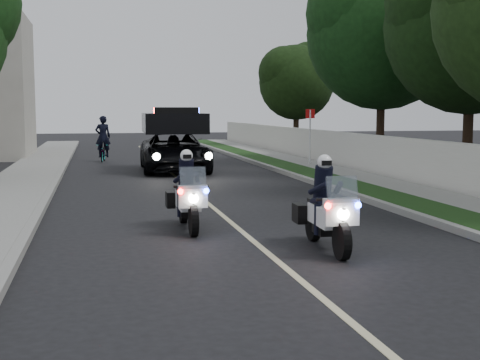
{
  "coord_description": "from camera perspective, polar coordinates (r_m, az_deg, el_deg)",
  "views": [
    {
      "loc": [
        -2.79,
        -8.59,
        2.41
      ],
      "look_at": [
        0.03,
        4.15,
        1.0
      ],
      "focal_mm": 48.69,
      "sensor_mm": 36.0,
      "label": 1
    }
  ],
  "objects": [
    {
      "name": "ground",
      "position": [
        9.35,
        5.39,
        -8.81
      ],
      "size": [
        120.0,
        120.0,
        0.0
      ],
      "primitive_type": "plane",
      "color": "black",
      "rests_on": "ground"
    },
    {
      "name": "curb_right",
      "position": [
        19.96,
        7.79,
        -0.6
      ],
      "size": [
        0.2,
        60.0,
        0.15
      ],
      "primitive_type": "cube",
      "color": "gray",
      "rests_on": "ground"
    },
    {
      "name": "grass_verge",
      "position": [
        20.21,
        9.65,
        -0.54
      ],
      "size": [
        1.2,
        60.0,
        0.16
      ],
      "primitive_type": "cube",
      "color": "#193814",
      "rests_on": "ground"
    },
    {
      "name": "sidewalk_right",
      "position": [
        20.74,
        12.98,
        -0.44
      ],
      "size": [
        1.4,
        60.0,
        0.16
      ],
      "primitive_type": "cube",
      "color": "gray",
      "rests_on": "ground"
    },
    {
      "name": "property_wall",
      "position": [
        21.12,
        15.48,
        1.45
      ],
      "size": [
        0.22,
        60.0,
        1.5
      ],
      "primitive_type": "cube",
      "color": "beige",
      "rests_on": "ground"
    },
    {
      "name": "curb_left",
      "position": [
        18.78,
        -16.4,
        -1.22
      ],
      "size": [
        0.2,
        60.0,
        0.15
      ],
      "primitive_type": "cube",
      "color": "gray",
      "rests_on": "ground"
    },
    {
      "name": "sidewalk_left",
      "position": [
        18.89,
        -19.73,
        -1.28
      ],
      "size": [
        2.0,
        60.0,
        0.16
      ],
      "primitive_type": "cube",
      "color": "gray",
      "rests_on": "ground"
    },
    {
      "name": "lane_marking",
      "position": [
        18.95,
        -3.93,
        -1.13
      ],
      "size": [
        0.12,
        50.0,
        0.01
      ],
      "primitive_type": "cube",
      "color": "#BFB78C",
      "rests_on": "ground"
    },
    {
      "name": "police_moto_left",
      "position": [
        13.3,
        -4.58,
        -4.29
      ],
      "size": [
        0.68,
        1.91,
        1.62
      ],
      "primitive_type": null,
      "rotation": [
        0.0,
        0.0,
        -0.01
      ],
      "color": "silver",
      "rests_on": "ground"
    },
    {
      "name": "police_moto_right",
      "position": [
        11.45,
        7.53,
        -6.04
      ],
      "size": [
        0.75,
        1.96,
        1.65
      ],
      "primitive_type": null,
      "rotation": [
        0.0,
        0.0,
        -0.04
      ],
      "color": "silver",
      "rests_on": "ground"
    },
    {
      "name": "police_suv",
      "position": [
        25.76,
        -5.74,
        0.78
      ],
      "size": [
        2.75,
        5.6,
        2.68
      ],
      "primitive_type": "imported",
      "rotation": [
        0.0,
        0.0,
        -0.04
      ],
      "color": "black",
      "rests_on": "ground"
    },
    {
      "name": "bicycle",
      "position": [
        31.02,
        -11.88,
        1.59
      ],
      "size": [
        0.7,
        1.59,
        0.81
      ],
      "primitive_type": "imported",
      "rotation": [
        0.0,
        0.0,
        -0.11
      ],
      "color": "black",
      "rests_on": "ground"
    },
    {
      "name": "cyclist",
      "position": [
        31.02,
        -11.88,
        1.59
      ],
      "size": [
        0.73,
        0.52,
        1.93
      ],
      "primitive_type": "imported",
      "rotation": [
        0.0,
        0.0,
        3.23
      ],
      "color": "black",
      "rests_on": "ground"
    },
    {
      "name": "sign_post",
      "position": [
        27.61,
        6.12,
        1.14
      ],
      "size": [
        0.44,
        0.44,
        2.52
      ],
      "primitive_type": null,
      "rotation": [
        0.0,
        0.0,
        -0.11
      ],
      "color": "red",
      "rests_on": "ground"
    },
    {
      "name": "tree_right_c",
      "position": [
        24.95,
        19.2,
        0.29
      ],
      "size": [
        8.04,
        8.04,
        10.33
      ],
      "primitive_type": null,
      "rotation": [
        0.0,
        0.0,
        0.37
      ],
      "color": "black",
      "rests_on": "ground"
    },
    {
      "name": "tree_right_d",
      "position": [
        29.86,
        12.12,
        1.41
      ],
      "size": [
        7.26,
        7.26,
        11.1
      ],
      "primitive_type": null,
      "rotation": [
        0.0,
        0.0,
        0.09
      ],
      "color": "#153A13",
      "rests_on": "ground"
    },
    {
      "name": "tree_right_e",
      "position": [
        42.69,
        4.92,
        2.93
      ],
      "size": [
        5.9,
        5.9,
        8.09
      ],
      "primitive_type": null,
      "rotation": [
        0.0,
        0.0,
        0.25
      ],
      "color": "black",
      "rests_on": "ground"
    }
  ]
}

